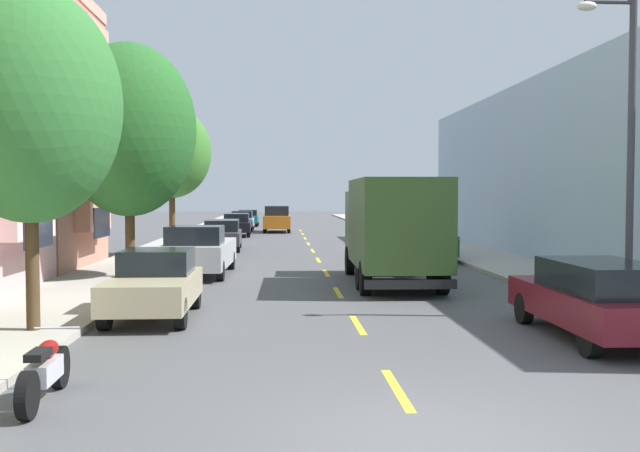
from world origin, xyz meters
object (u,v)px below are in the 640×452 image
object	(u,v)px
parked_motorcycle	(45,372)
street_tree_third	(172,153)
parked_pickup_forest	(421,240)
street_tree_second	(129,130)
parked_wagon_charcoal	(222,234)
street_lamp	(625,130)
delivery_box_truck	(392,225)
parked_hatchback_sky	(242,221)
street_tree_nearest	(30,105)
moving_orange_sedan	(277,219)
parked_wagon_burgundy	(597,297)
parked_sedan_teal	(248,218)
parked_hatchback_champagne	(155,284)
parked_wagon_black	(237,224)
parked_pickup_silver	(199,251)

from	to	relation	value
parked_motorcycle	street_tree_third	bearing A→B (deg)	94.18
parked_pickup_forest	street_tree_second	bearing A→B (deg)	-147.55
street_tree_third	parked_wagon_charcoal	xyz separation A→B (m)	(1.94, 3.48, -3.81)
street_lamp	delivery_box_truck	xyz separation A→B (m)	(-4.15, 6.18, -2.32)
parked_wagon_charcoal	parked_hatchback_sky	distance (m)	19.40
street_tree_nearest	moving_orange_sedan	size ratio (longest dim) A/B	1.37
street_tree_third	street_lamp	xyz separation A→B (m)	(12.35, -16.73, -0.45)
parked_wagon_burgundy	parked_motorcycle	bearing A→B (deg)	-158.45
parked_wagon_charcoal	street_tree_nearest	bearing A→B (deg)	-95.13
street_tree_second	parked_sedan_teal	distance (m)	39.89
street_tree_third	parked_pickup_forest	size ratio (longest dim) A/B	1.22
street_lamp	parked_wagon_charcoal	distance (m)	22.98
parked_hatchback_champagne	parked_hatchback_sky	bearing A→B (deg)	90.07
street_tree_second	delivery_box_truck	bearing A→B (deg)	-10.36
street_lamp	parked_hatchback_champagne	world-z (taller)	street_lamp
parked_hatchback_sky	parked_wagon_black	xyz separation A→B (m)	(0.02, -7.24, 0.05)
parked_wagon_charcoal	street_tree_second	bearing A→B (deg)	-98.79
parked_pickup_forest	moving_orange_sedan	xyz separation A→B (m)	(-6.15, 22.71, 0.16)
street_tree_nearest	parked_hatchback_champagne	size ratio (longest dim) A/B	1.64
parked_hatchback_champagne	delivery_box_truck	bearing A→B (deg)	41.40
parked_sedan_teal	parked_wagon_charcoal	bearing A→B (deg)	-90.26
parked_wagon_black	parked_wagon_burgundy	distance (m)	35.70
street_tree_third	parked_hatchback_sky	distance (m)	23.28
delivery_box_truck	parked_wagon_black	bearing A→B (deg)	103.43
delivery_box_truck	parked_wagon_burgundy	xyz separation A→B (m)	(2.57, -8.41, -1.04)
parked_hatchback_sky	moving_orange_sedan	bearing A→B (deg)	-41.73
street_tree_second	parked_hatchback_sky	distance (m)	32.24
parked_sedan_teal	street_lamp	bearing A→B (deg)	-77.73
delivery_box_truck	parked_pickup_forest	world-z (taller)	delivery_box_truck
parked_hatchback_sky	moving_orange_sedan	xyz separation A→B (m)	(2.68, -2.39, 0.23)
moving_orange_sedan	parked_motorcycle	world-z (taller)	moving_orange_sedan
street_lamp	moving_orange_sedan	size ratio (longest dim) A/B	1.45
street_tree_nearest	street_tree_third	size ratio (longest dim) A/B	1.01
parked_pickup_silver	moving_orange_sedan	bearing A→B (deg)	84.82
parked_hatchback_sky	parked_motorcycle	world-z (taller)	parked_hatchback_sky
street_tree_second	street_lamp	distance (m)	14.56
street_tree_third	parked_hatchback_champagne	xyz separation A→B (m)	(1.97, -16.04, -3.86)
parked_hatchback_champagne	parked_motorcycle	size ratio (longest dim) A/B	1.95
street_lamp	parked_sedan_teal	size ratio (longest dim) A/B	1.54
parked_wagon_burgundy	delivery_box_truck	bearing A→B (deg)	107.00
parked_pickup_silver	moving_orange_sedan	size ratio (longest dim) A/B	1.12
parked_wagon_charcoal	parked_hatchback_champagne	world-z (taller)	same
parked_hatchback_champagne	parked_sedan_teal	xyz separation A→B (m)	(0.09, 46.62, -0.01)
delivery_box_truck	parked_motorcycle	distance (m)	13.75
delivery_box_truck	parked_wagon_charcoal	bearing A→B (deg)	114.05
delivery_box_truck	parked_hatchback_champagne	bearing A→B (deg)	-138.60
parked_pickup_silver	parked_wagon_burgundy	distance (m)	14.23
street_tree_second	parked_hatchback_champagne	distance (m)	8.31
parked_wagon_charcoal	parked_wagon_burgundy	bearing A→B (deg)	-68.52
parked_wagon_charcoal	parked_wagon_burgundy	distance (m)	24.11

